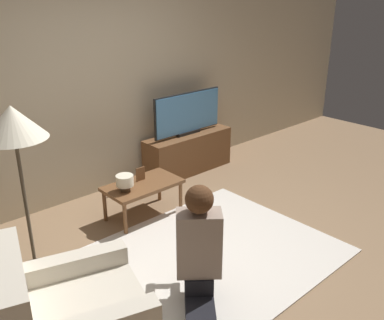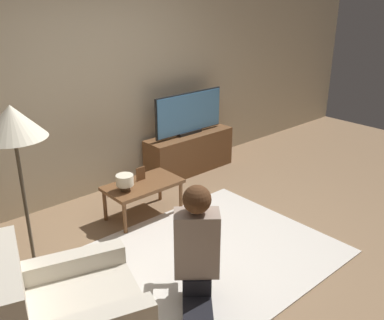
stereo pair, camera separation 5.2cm
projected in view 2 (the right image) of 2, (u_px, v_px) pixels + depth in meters
ground_plane at (207, 257)px, 3.95m from camera, size 10.00×10.00×0.00m
wall_back at (91, 85)px, 4.81m from camera, size 10.00×0.06×2.60m
rug at (207, 257)px, 3.94m from camera, size 2.29×1.82×0.02m
tv_stand at (189, 153)px, 5.74m from camera, size 1.27×0.37×0.53m
tv at (189, 113)px, 5.54m from camera, size 1.08×0.08×0.56m
coffee_table at (143, 187)px, 4.56m from camera, size 0.81×0.46×0.39m
floor_lamp at (13, 128)px, 3.30m from camera, size 0.52×0.52×1.49m
armchair at (69, 320)px, 2.83m from camera, size 1.08×1.04×0.82m
person_kneeling at (197, 246)px, 3.20m from camera, size 0.73×0.80×1.00m
picture_frame at (141, 174)px, 4.59m from camera, size 0.11×0.01×0.15m
table_lamp at (125, 181)px, 4.34m from camera, size 0.18×0.18×0.17m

